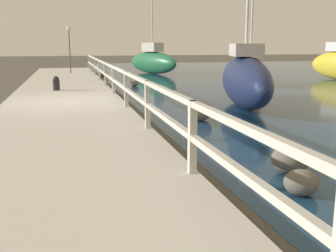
% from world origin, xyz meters
% --- Properties ---
extents(ground_plane, '(120.00, 120.00, 0.00)m').
position_xyz_m(ground_plane, '(0.00, 0.00, 0.00)').
color(ground_plane, '#4C473D').
extents(dock_walkway, '(3.53, 36.00, 0.25)m').
position_xyz_m(dock_walkway, '(0.00, 0.00, 0.13)').
color(dock_walkway, beige).
rests_on(dock_walkway, ground).
extents(railing, '(0.10, 32.50, 0.97)m').
position_xyz_m(railing, '(1.67, -0.00, 0.92)').
color(railing, beige).
rests_on(railing, dock_walkway).
extents(boulder_mid_strip, '(0.66, 0.59, 0.49)m').
position_xyz_m(boulder_mid_strip, '(3.38, -2.68, 0.25)').
color(boulder_mid_strip, slate).
rests_on(boulder_mid_strip, ground).
extents(boulder_water_edge, '(0.59, 0.53, 0.44)m').
position_xyz_m(boulder_water_edge, '(3.34, -7.04, 0.22)').
color(boulder_water_edge, '#666056').
rests_on(boulder_water_edge, ground).
extents(boulder_far_strip, '(0.42, 0.38, 0.31)m').
position_xyz_m(boulder_far_strip, '(3.18, 6.21, 0.16)').
color(boulder_far_strip, slate).
rests_on(boulder_far_strip, ground).
extents(boulder_downstream, '(0.46, 0.42, 0.35)m').
position_xyz_m(boulder_downstream, '(2.99, -7.88, 0.17)').
color(boulder_downstream, '#666056').
rests_on(boulder_downstream, ground).
extents(boulder_near_dock, '(0.54, 0.49, 0.41)m').
position_xyz_m(boulder_near_dock, '(2.27, 12.12, 0.20)').
color(boulder_near_dock, '#666056').
rests_on(boulder_near_dock, ground).
extents(mooring_bollard, '(0.25, 0.25, 0.53)m').
position_xyz_m(mooring_bollard, '(-0.28, 3.12, 0.52)').
color(mooring_bollard, black).
rests_on(mooring_bollard, dock_walkway).
extents(dock_lamp, '(0.29, 0.29, 2.75)m').
position_xyz_m(dock_lamp, '(0.36, 12.51, 2.41)').
color(dock_lamp, '#514C47').
rests_on(dock_lamp, dock_walkway).
extents(sailboat_orange, '(2.56, 3.99, 5.90)m').
position_xyz_m(sailboat_orange, '(8.76, 5.49, 0.78)').
color(sailboat_orange, orange).
rests_on(sailboat_orange, water_surface).
extents(sailboat_green, '(2.87, 5.36, 8.09)m').
position_xyz_m(sailboat_green, '(5.77, 14.09, 0.84)').
color(sailboat_green, '#236B42').
rests_on(sailboat_green, water_surface).
extents(sailboat_navy, '(2.61, 5.67, 7.86)m').
position_xyz_m(sailboat_navy, '(5.52, -0.77, 0.85)').
color(sailboat_navy, '#192347').
rests_on(sailboat_navy, water_surface).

